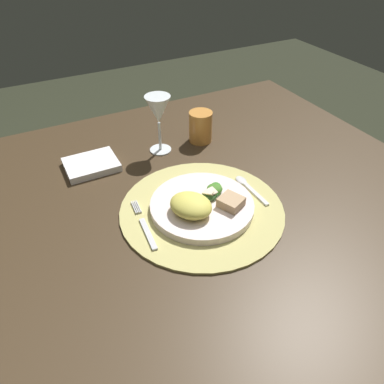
{
  "coord_description": "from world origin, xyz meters",
  "views": [
    {
      "loc": [
        -0.31,
        -0.6,
        1.31
      ],
      "look_at": [
        0.01,
        0.01,
        0.76
      ],
      "focal_mm": 34.23,
      "sensor_mm": 36.0,
      "label": 1
    }
  ],
  "objects_px": {
    "dining_table": "(190,238)",
    "amber_tumbler": "(201,127)",
    "spoon": "(247,186)",
    "napkin": "(91,165)",
    "fork": "(145,226)",
    "dinner_plate": "(202,206)",
    "wine_glass": "(158,112)"
  },
  "relations": [
    {
      "from": "dinner_plate",
      "to": "spoon",
      "type": "distance_m",
      "value": 0.14
    },
    {
      "from": "wine_glass",
      "to": "napkin",
      "type": "bearing_deg",
      "value": 178.65
    },
    {
      "from": "dining_table",
      "to": "amber_tumbler",
      "type": "bearing_deg",
      "value": 56.75
    },
    {
      "from": "dining_table",
      "to": "wine_glass",
      "type": "distance_m",
      "value": 0.35
    },
    {
      "from": "fork",
      "to": "wine_glass",
      "type": "xyz_separation_m",
      "value": [
        0.16,
        0.29,
        0.11
      ]
    },
    {
      "from": "fork",
      "to": "wine_glass",
      "type": "distance_m",
      "value": 0.35
    },
    {
      "from": "fork",
      "to": "dining_table",
      "type": "bearing_deg",
      "value": 16.15
    },
    {
      "from": "wine_glass",
      "to": "fork",
      "type": "bearing_deg",
      "value": -119.53
    },
    {
      "from": "spoon",
      "to": "wine_glass",
      "type": "relative_size",
      "value": 0.78
    },
    {
      "from": "amber_tumbler",
      "to": "napkin",
      "type": "bearing_deg",
      "value": 178.65
    },
    {
      "from": "dining_table",
      "to": "amber_tumbler",
      "type": "xyz_separation_m",
      "value": [
        0.16,
        0.25,
        0.17
      ]
    },
    {
      "from": "spoon",
      "to": "amber_tumbler",
      "type": "bearing_deg",
      "value": 87.97
    },
    {
      "from": "wine_glass",
      "to": "amber_tumbler",
      "type": "height_order",
      "value": "wine_glass"
    },
    {
      "from": "dining_table",
      "to": "napkin",
      "type": "xyz_separation_m",
      "value": [
        -0.17,
        0.25,
        0.13
      ]
    },
    {
      "from": "dining_table",
      "to": "napkin",
      "type": "distance_m",
      "value": 0.33
    },
    {
      "from": "spoon",
      "to": "napkin",
      "type": "relative_size",
      "value": 0.95
    },
    {
      "from": "dining_table",
      "to": "amber_tumbler",
      "type": "height_order",
      "value": "amber_tumbler"
    },
    {
      "from": "fork",
      "to": "napkin",
      "type": "height_order",
      "value": "napkin"
    },
    {
      "from": "fork",
      "to": "amber_tumbler",
      "type": "bearing_deg",
      "value": 44.1
    },
    {
      "from": "napkin",
      "to": "amber_tumbler",
      "type": "bearing_deg",
      "value": -1.35
    },
    {
      "from": "dining_table",
      "to": "dinner_plate",
      "type": "height_order",
      "value": "dinner_plate"
    },
    {
      "from": "dining_table",
      "to": "wine_glass",
      "type": "bearing_deg",
      "value": 82.94
    },
    {
      "from": "dining_table",
      "to": "dinner_plate",
      "type": "bearing_deg",
      "value": -76.3
    },
    {
      "from": "fork",
      "to": "napkin",
      "type": "xyz_separation_m",
      "value": [
        -0.04,
        0.29,
        0.0
      ]
    },
    {
      "from": "spoon",
      "to": "napkin",
      "type": "bearing_deg",
      "value": 139.97
    },
    {
      "from": "napkin",
      "to": "spoon",
      "type": "bearing_deg",
      "value": -40.03
    },
    {
      "from": "dinner_plate",
      "to": "amber_tumbler",
      "type": "height_order",
      "value": "amber_tumbler"
    },
    {
      "from": "wine_glass",
      "to": "amber_tumbler",
      "type": "bearing_deg",
      "value": -1.35
    },
    {
      "from": "dinner_plate",
      "to": "spoon",
      "type": "relative_size",
      "value": 1.85
    },
    {
      "from": "dinner_plate",
      "to": "fork",
      "type": "relative_size",
      "value": 1.44
    },
    {
      "from": "dinner_plate",
      "to": "amber_tumbler",
      "type": "distance_m",
      "value": 0.32
    },
    {
      "from": "fork",
      "to": "napkin",
      "type": "relative_size",
      "value": 1.22
    }
  ]
}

